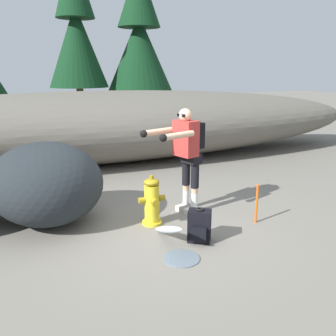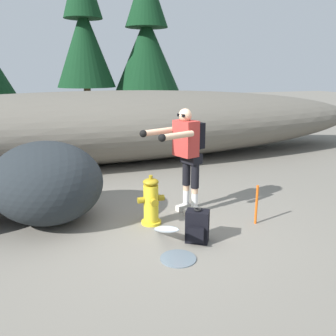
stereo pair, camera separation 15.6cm
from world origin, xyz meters
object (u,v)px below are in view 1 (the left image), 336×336
fire_hydrant (152,202)px  spare_backpack (199,226)px  utility_worker (186,148)px  boulder_large (46,183)px  survey_stake (257,204)px

fire_hydrant → spare_backpack: bearing=-62.3°
utility_worker → boulder_large: 2.16m
spare_backpack → boulder_large: bearing=-95.2°
fire_hydrant → boulder_large: bearing=156.1°
fire_hydrant → boulder_large: boulder_large is taller
survey_stake → fire_hydrant: bearing=160.4°
utility_worker → spare_backpack: utility_worker is taller
utility_worker → survey_stake: 1.35m
utility_worker → boulder_large: size_ratio=0.96×
fire_hydrant → boulder_large: (-1.43, 0.63, 0.27)m
fire_hydrant → survey_stake: fire_hydrant is taller
spare_backpack → utility_worker: bearing=-161.7°
fire_hydrant → utility_worker: utility_worker is taller
boulder_large → survey_stake: (2.90, -1.15, -0.31)m
fire_hydrant → spare_backpack: 0.88m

